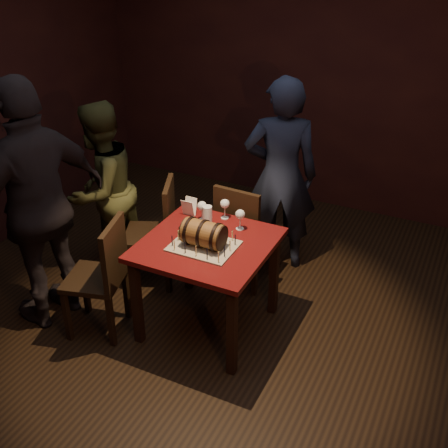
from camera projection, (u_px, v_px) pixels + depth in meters
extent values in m
plane|color=black|center=(216.00, 335.00, 4.26)|extent=(5.00, 5.00, 0.00)
cube|color=black|center=(329.00, 75.00, 5.54)|extent=(5.00, 0.04, 2.80)
cube|color=#450B0D|center=(207.00, 245.00, 4.01)|extent=(0.90, 0.90, 0.04)
cube|color=black|center=(137.00, 302.00, 4.04)|extent=(0.06, 0.06, 0.71)
cube|color=black|center=(232.00, 332.00, 3.75)|extent=(0.06, 0.06, 0.71)
cube|color=black|center=(188.00, 251.00, 4.63)|extent=(0.06, 0.06, 0.71)
cube|color=black|center=(274.00, 274.00, 4.34)|extent=(0.06, 0.06, 0.71)
cube|color=#9F9480|center=(204.00, 246.00, 3.94)|extent=(0.45, 0.35, 0.01)
cylinder|color=brown|center=(204.00, 234.00, 3.89)|extent=(0.28, 0.19, 0.19)
cylinder|color=black|center=(191.00, 231.00, 3.93)|extent=(0.02, 0.20, 0.20)
cylinder|color=black|center=(204.00, 234.00, 3.89)|extent=(0.02, 0.20, 0.20)
cylinder|color=black|center=(217.00, 237.00, 3.85)|extent=(0.02, 0.20, 0.20)
cylinder|color=black|center=(186.00, 229.00, 3.95)|extent=(0.01, 0.18, 0.18)
cylinder|color=black|center=(222.00, 238.00, 3.84)|extent=(0.01, 0.18, 0.18)
cylinder|color=black|center=(183.00, 229.00, 3.95)|extent=(0.04, 0.02, 0.02)
sphere|color=black|center=(180.00, 228.00, 3.96)|extent=(0.03, 0.03, 0.03)
cylinder|color=#FFEE98|center=(174.00, 245.00, 3.86)|extent=(0.01, 0.01, 0.08)
cylinder|color=black|center=(174.00, 240.00, 3.84)|extent=(0.00, 0.00, 0.01)
cylinder|color=black|center=(185.00, 248.00, 3.83)|extent=(0.01, 0.01, 0.08)
cylinder|color=black|center=(185.00, 242.00, 3.81)|extent=(0.00, 0.00, 0.01)
cylinder|color=#FFEE98|center=(196.00, 251.00, 3.80)|extent=(0.01, 0.01, 0.08)
cylinder|color=black|center=(196.00, 245.00, 3.77)|extent=(0.00, 0.00, 0.01)
cylinder|color=black|center=(207.00, 254.00, 3.76)|extent=(0.01, 0.01, 0.08)
cylinder|color=black|center=(207.00, 248.00, 3.74)|extent=(0.00, 0.00, 0.01)
cylinder|color=#FFEE98|center=(218.00, 257.00, 3.73)|extent=(0.01, 0.01, 0.08)
cylinder|color=black|center=(218.00, 251.00, 3.71)|extent=(0.00, 0.00, 0.01)
cylinder|color=black|center=(225.00, 252.00, 3.79)|extent=(0.01, 0.01, 0.08)
cylinder|color=black|center=(225.00, 246.00, 3.77)|extent=(0.00, 0.00, 0.01)
cylinder|color=#FFEE98|center=(230.00, 246.00, 3.86)|extent=(0.01, 0.01, 0.08)
cylinder|color=black|center=(230.00, 240.00, 3.83)|extent=(0.00, 0.00, 0.01)
cylinder|color=black|center=(235.00, 240.00, 3.92)|extent=(0.01, 0.01, 0.08)
cylinder|color=black|center=(235.00, 234.00, 3.90)|extent=(0.00, 0.00, 0.01)
cylinder|color=#FFEE98|center=(232.00, 236.00, 3.97)|extent=(0.01, 0.01, 0.08)
cylinder|color=black|center=(232.00, 230.00, 3.95)|extent=(0.00, 0.00, 0.01)
cylinder|color=black|center=(222.00, 233.00, 4.00)|extent=(0.01, 0.01, 0.08)
cylinder|color=black|center=(222.00, 228.00, 3.98)|extent=(0.00, 0.00, 0.01)
cylinder|color=#FFEE98|center=(211.00, 231.00, 4.04)|extent=(0.01, 0.01, 0.08)
cylinder|color=black|center=(211.00, 225.00, 4.02)|extent=(0.00, 0.00, 0.01)
cylinder|color=black|center=(201.00, 228.00, 4.07)|extent=(0.01, 0.01, 0.08)
cylinder|color=black|center=(200.00, 223.00, 4.05)|extent=(0.00, 0.00, 0.01)
cylinder|color=#FFEE98|center=(190.00, 225.00, 4.10)|extent=(0.01, 0.01, 0.08)
cylinder|color=black|center=(190.00, 220.00, 4.08)|extent=(0.00, 0.00, 0.01)
cylinder|color=black|center=(184.00, 230.00, 4.04)|extent=(0.01, 0.01, 0.08)
cylinder|color=black|center=(184.00, 225.00, 4.02)|extent=(0.00, 0.00, 0.01)
cylinder|color=#FFEE98|center=(178.00, 235.00, 3.98)|extent=(0.01, 0.01, 0.08)
cylinder|color=black|center=(178.00, 230.00, 3.96)|extent=(0.00, 0.00, 0.01)
cylinder|color=black|center=(172.00, 241.00, 3.91)|extent=(0.01, 0.01, 0.08)
cylinder|color=black|center=(172.00, 235.00, 3.89)|extent=(0.00, 0.00, 0.01)
cylinder|color=silver|center=(202.00, 220.00, 4.28)|extent=(0.06, 0.06, 0.01)
cylinder|color=silver|center=(202.00, 215.00, 4.25)|extent=(0.01, 0.01, 0.09)
sphere|color=silver|center=(202.00, 206.00, 4.22)|extent=(0.07, 0.07, 0.07)
sphere|color=#591114|center=(202.00, 207.00, 4.22)|extent=(0.05, 0.05, 0.05)
cylinder|color=silver|center=(225.00, 218.00, 4.31)|extent=(0.06, 0.06, 0.01)
cylinder|color=silver|center=(225.00, 212.00, 4.28)|extent=(0.01, 0.01, 0.09)
sphere|color=silver|center=(225.00, 204.00, 4.25)|extent=(0.07, 0.07, 0.07)
cylinder|color=silver|center=(240.00, 229.00, 4.16)|extent=(0.06, 0.06, 0.01)
cylinder|color=silver|center=(240.00, 223.00, 4.14)|extent=(0.01, 0.01, 0.09)
sphere|color=silver|center=(240.00, 214.00, 4.10)|extent=(0.07, 0.07, 0.07)
sphere|color=#BF594C|center=(240.00, 215.00, 4.10)|extent=(0.05, 0.05, 0.05)
cylinder|color=silver|center=(207.00, 215.00, 4.19)|extent=(0.07, 0.07, 0.15)
cylinder|color=#9E5414|center=(207.00, 217.00, 4.20)|extent=(0.06, 0.06, 0.11)
cylinder|color=white|center=(207.00, 210.00, 4.17)|extent=(0.06, 0.06, 0.02)
cube|color=black|center=(246.00, 234.00, 4.69)|extent=(0.42, 0.42, 0.04)
cube|color=black|center=(272.00, 254.00, 4.86)|extent=(0.04, 0.04, 0.43)
cube|color=black|center=(238.00, 244.00, 5.01)|extent=(0.04, 0.04, 0.43)
cube|color=black|center=(255.00, 273.00, 4.60)|extent=(0.04, 0.04, 0.43)
cube|color=black|center=(219.00, 262.00, 4.75)|extent=(0.04, 0.04, 0.43)
cube|color=black|center=(236.00, 217.00, 4.43)|extent=(0.40, 0.06, 0.46)
cube|color=black|center=(149.00, 235.00, 4.68)|extent=(0.53, 0.53, 0.04)
cube|color=black|center=(135.00, 248.00, 4.95)|extent=(0.04, 0.04, 0.43)
cube|color=black|center=(127.00, 269.00, 4.65)|extent=(0.04, 0.04, 0.43)
cube|color=black|center=(173.00, 249.00, 4.93)|extent=(0.04, 0.04, 0.43)
cube|color=black|center=(168.00, 270.00, 4.64)|extent=(0.04, 0.04, 0.43)
cube|color=black|center=(169.00, 209.00, 4.55)|extent=(0.20, 0.38, 0.46)
cube|color=black|center=(94.00, 279.00, 4.12)|extent=(0.49, 0.49, 0.04)
cube|color=black|center=(86.00, 289.00, 4.41)|extent=(0.04, 0.04, 0.43)
cube|color=black|center=(67.00, 316.00, 4.12)|extent=(0.04, 0.04, 0.43)
cube|color=black|center=(127.00, 294.00, 4.35)|extent=(0.04, 0.04, 0.43)
cube|color=black|center=(111.00, 322.00, 4.06)|extent=(0.04, 0.04, 0.43)
cube|color=black|center=(114.00, 253.00, 3.97)|extent=(0.14, 0.40, 0.46)
imported|color=#191E32|center=(281.00, 176.00, 4.73)|extent=(0.73, 0.61, 1.71)
imported|color=#393B1D|center=(102.00, 190.00, 4.72)|extent=(0.61, 0.76, 1.51)
imported|color=black|center=(39.00, 206.00, 4.04)|extent=(0.71, 1.19, 1.91)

